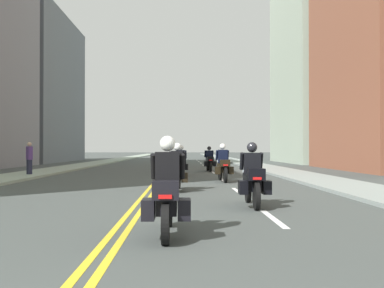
{
  "coord_description": "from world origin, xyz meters",
  "views": [
    {
      "loc": [
        1.08,
        -1.23,
        1.44
      ],
      "look_at": [
        1.47,
        16.77,
        1.63
      ],
      "focal_mm": 42.2,
      "sensor_mm": 36.0,
      "label": 1
    }
  ],
  "objects_px": {
    "motorcycle_3": "(223,166)",
    "pedestrian_0": "(29,159)",
    "motorcycle_0": "(167,196)",
    "motorcycle_2": "(177,172)",
    "motorcycle_4": "(181,163)",
    "motorcycle_5": "(209,161)",
    "motorcycle_1": "(253,180)"
  },
  "relations": [
    {
      "from": "motorcycle_3",
      "to": "pedestrian_0",
      "type": "xyz_separation_m",
      "value": [
        -9.69,
        3.9,
        0.24
      ]
    },
    {
      "from": "motorcycle_0",
      "to": "motorcycle_2",
      "type": "relative_size",
      "value": 1.03
    },
    {
      "from": "motorcycle_4",
      "to": "pedestrian_0",
      "type": "relative_size",
      "value": 1.25
    },
    {
      "from": "motorcycle_2",
      "to": "motorcycle_5",
      "type": "relative_size",
      "value": 0.98
    },
    {
      "from": "motorcycle_1",
      "to": "motorcycle_2",
      "type": "relative_size",
      "value": 1.0
    },
    {
      "from": "motorcycle_0",
      "to": "motorcycle_3",
      "type": "distance_m",
      "value": 12.32
    },
    {
      "from": "motorcycle_2",
      "to": "motorcycle_4",
      "type": "bearing_deg",
      "value": 92.29
    },
    {
      "from": "motorcycle_3",
      "to": "motorcycle_5",
      "type": "distance_m",
      "value": 9.01
    },
    {
      "from": "motorcycle_4",
      "to": "motorcycle_5",
      "type": "bearing_deg",
      "value": 70.86
    },
    {
      "from": "motorcycle_2",
      "to": "motorcycle_0",
      "type": "bearing_deg",
      "value": -87.53
    },
    {
      "from": "motorcycle_0",
      "to": "motorcycle_5",
      "type": "relative_size",
      "value": 1.01
    },
    {
      "from": "motorcycle_1",
      "to": "motorcycle_3",
      "type": "bearing_deg",
      "value": 90.52
    },
    {
      "from": "motorcycle_1",
      "to": "motorcycle_5",
      "type": "distance_m",
      "value": 17.47
    },
    {
      "from": "motorcycle_2",
      "to": "motorcycle_4",
      "type": "xyz_separation_m",
      "value": [
        0.11,
        8.75,
        -0.0
      ]
    },
    {
      "from": "motorcycle_0",
      "to": "motorcycle_4",
      "type": "bearing_deg",
      "value": 89.64
    },
    {
      "from": "motorcycle_2",
      "to": "motorcycle_3",
      "type": "relative_size",
      "value": 0.96
    },
    {
      "from": "motorcycle_0",
      "to": "motorcycle_1",
      "type": "xyz_separation_m",
      "value": [
        1.99,
        3.7,
        0.0
      ]
    },
    {
      "from": "motorcycle_1",
      "to": "motorcycle_2",
      "type": "distance_m",
      "value": 4.66
    },
    {
      "from": "motorcycle_1",
      "to": "motorcycle_4",
      "type": "relative_size",
      "value": 0.97
    },
    {
      "from": "motorcycle_2",
      "to": "motorcycle_5",
      "type": "distance_m",
      "value": 13.36
    },
    {
      "from": "motorcycle_2",
      "to": "motorcycle_1",
      "type": "bearing_deg",
      "value": -62.69
    },
    {
      "from": "motorcycle_3",
      "to": "motorcycle_4",
      "type": "distance_m",
      "value": 4.9
    },
    {
      "from": "motorcycle_3",
      "to": "motorcycle_5",
      "type": "height_order",
      "value": "motorcycle_3"
    },
    {
      "from": "motorcycle_3",
      "to": "pedestrian_0",
      "type": "height_order",
      "value": "pedestrian_0"
    },
    {
      "from": "motorcycle_0",
      "to": "motorcycle_1",
      "type": "distance_m",
      "value": 4.2
    },
    {
      "from": "motorcycle_3",
      "to": "motorcycle_4",
      "type": "height_order",
      "value": "motorcycle_3"
    },
    {
      "from": "motorcycle_4",
      "to": "motorcycle_0",
      "type": "bearing_deg",
      "value": -87.97
    },
    {
      "from": "pedestrian_0",
      "to": "motorcycle_1",
      "type": "bearing_deg",
      "value": 177.98
    },
    {
      "from": "motorcycle_4",
      "to": "motorcycle_5",
      "type": "height_order",
      "value": "motorcycle_4"
    },
    {
      "from": "motorcycle_1",
      "to": "motorcycle_5",
      "type": "xyz_separation_m",
      "value": [
        -0.02,
        17.47,
        -0.02
      ]
    },
    {
      "from": "motorcycle_1",
      "to": "motorcycle_2",
      "type": "height_order",
      "value": "motorcycle_2"
    },
    {
      "from": "motorcycle_3",
      "to": "motorcycle_0",
      "type": "bearing_deg",
      "value": -102.49
    }
  ]
}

